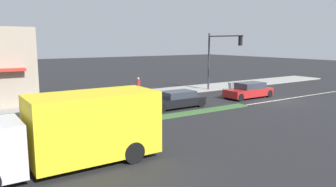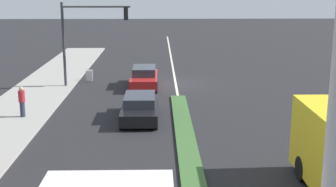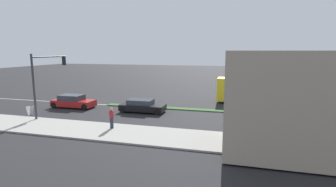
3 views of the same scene
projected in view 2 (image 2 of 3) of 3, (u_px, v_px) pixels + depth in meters
The scene contains 6 objects.
lane_marking_center at pixel (176, 84), 33.06m from camera, with size 0.16×60.00×0.01m, color beige.
traffic_signal_main at pixel (85, 30), 31.06m from camera, with size 4.59×0.34×5.60m.
pedestrian at pixel (22, 101), 24.28m from camera, with size 0.34×0.34×1.61m.
warning_aframe_sign at pixel (89, 76), 33.68m from camera, with size 0.45×0.53×0.84m.
suv_black at pixel (140, 108), 24.35m from camera, with size 1.87×4.39×1.25m.
hatchback_red at pixel (144, 77), 31.94m from camera, with size 1.83×4.50×1.36m.
Camera 2 is at (1.23, 32.32, 6.93)m, focal length 50.00 mm.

